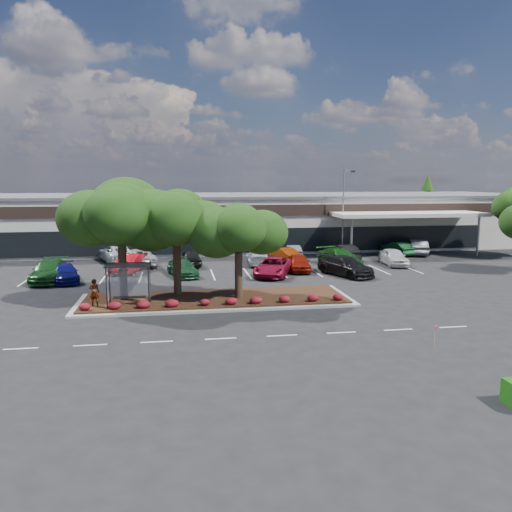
{
  "coord_description": "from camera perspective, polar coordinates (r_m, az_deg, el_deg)",
  "views": [
    {
      "loc": [
        -4.52,
        -28.42,
        7.97
      ],
      "look_at": [
        1.12,
        6.5,
        2.6
      ],
      "focal_mm": 35.0,
      "sensor_mm": 36.0,
      "label": 1
    }
  ],
  "objects": [
    {
      "name": "light_pole",
      "position": [
        54.26,
        10.0,
        4.34
      ],
      "size": [
        1.43,
        0.5,
        9.13
      ],
      "rotation": [
        0.0,
        0.0,
        0.09
      ],
      "color": "gray",
      "rests_on": "ground"
    },
    {
      "name": "car_3",
      "position": [
        42.39,
        -8.4,
        -1.36
      ],
      "size": [
        2.92,
        5.0,
        1.36
      ],
      "primitive_type": "imported",
      "rotation": [
        0.0,
        0.0,
        0.23
      ],
      "color": "#1A4727",
      "rests_on": "ground"
    },
    {
      "name": "car_17",
      "position": [
        56.8,
        17.97,
        0.98
      ],
      "size": [
        3.34,
        5.3,
        1.65
      ],
      "primitive_type": "imported",
      "rotation": [
        0.0,
        0.0,
        2.8
      ],
      "color": "#4F4F55",
      "rests_on": "ground"
    },
    {
      "name": "island_tree_west",
      "position": [
        33.32,
        -15.11,
        1.84
      ],
      "size": [
        7.2,
        7.2,
        7.89
      ],
      "primitive_type": null,
      "color": "black",
      "rests_on": "landscape_island"
    },
    {
      "name": "lane_markings",
      "position": [
        39.89,
        -2.69,
        -2.89
      ],
      "size": [
        33.12,
        20.06,
        0.01
      ],
      "color": "silver",
      "rests_on": "ground"
    },
    {
      "name": "car_13",
      "position": [
        52.22,
        4.13,
        0.57
      ],
      "size": [
        1.5,
        4.06,
        1.33
      ],
      "primitive_type": "imported",
      "rotation": [
        0.0,
        0.0,
        3.12
      ],
      "color": "#5A5C62",
      "rests_on": "ground"
    },
    {
      "name": "person_waiting",
      "position": [
        32.41,
        -17.99,
        -3.99
      ],
      "size": [
        0.68,
        0.49,
        1.73
      ],
      "primitive_type": "imported",
      "rotation": [
        0.0,
        0.0,
        3.02
      ],
      "color": "#594C47",
      "rests_on": "landscape_island"
    },
    {
      "name": "car_6",
      "position": [
        42.79,
        10.19,
        -1.13
      ],
      "size": [
        4.31,
        6.04,
        1.62
      ],
      "primitive_type": "imported",
      "rotation": [
        0.0,
        0.0,
        0.41
      ],
      "color": "black",
      "rests_on": "ground"
    },
    {
      "name": "car_16",
      "position": [
        55.69,
        15.83,
        0.83
      ],
      "size": [
        2.26,
        4.6,
        1.45
      ],
      "primitive_type": "imported",
      "rotation": [
        0.0,
        0.0,
        3.31
      ],
      "color": "#164824",
      "rests_on": "ground"
    },
    {
      "name": "retail_store",
      "position": [
        62.68,
        -4.97,
        4.2
      ],
      "size": [
        80.4,
        25.2,
        6.25
      ],
      "color": "silver",
      "rests_on": "ground"
    },
    {
      "name": "car_0",
      "position": [
        43.04,
        -22.54,
        -1.59
      ],
      "size": [
        2.38,
        5.7,
        1.65
      ],
      "primitive_type": "imported",
      "rotation": [
        0.0,
        0.0,
        0.01
      ],
      "color": "#16481A",
      "rests_on": "ground"
    },
    {
      "name": "landscape_island",
      "position": [
        33.45,
        -4.61,
        -4.96
      ],
      "size": [
        18.0,
        6.0,
        0.26
      ],
      "color": "gray",
      "rests_on": "ground"
    },
    {
      "name": "bus_shelter",
      "position": [
        32.02,
        -14.37,
        -1.83
      ],
      "size": [
        2.75,
        1.55,
        2.59
      ],
      "color": "black",
      "rests_on": "landscape_island"
    },
    {
      "name": "survey_stake",
      "position": [
        25.63,
        19.82,
        -8.33
      ],
      "size": [
        0.07,
        0.14,
        1.12
      ],
      "color": "#97764F",
      "rests_on": "ground"
    },
    {
      "name": "ground",
      "position": [
        29.86,
        -0.13,
        -6.85
      ],
      "size": [
        160.0,
        160.0,
        0.0
      ],
      "primitive_type": "plane",
      "color": "black",
      "rests_on": "ground"
    },
    {
      "name": "car_14",
      "position": [
        48.68,
        2.9,
        0.11
      ],
      "size": [
        3.36,
        4.89,
        1.53
      ],
      "primitive_type": "imported",
      "rotation": [
        0.0,
        0.0,
        3.56
      ],
      "color": "#812803",
      "rests_on": "ground"
    },
    {
      "name": "car_4",
      "position": [
        41.97,
        1.97,
        -1.24
      ],
      "size": [
        4.5,
        6.15,
        1.55
      ],
      "primitive_type": "imported",
      "rotation": [
        0.0,
        0.0,
        -0.39
      ],
      "color": "maroon",
      "rests_on": "ground"
    },
    {
      "name": "car_8",
      "position": [
        48.99,
        15.44,
        -0.1
      ],
      "size": [
        2.35,
        4.83,
        1.59
      ],
      "primitive_type": "imported",
      "rotation": [
        0.0,
        0.0,
        -0.1
      ],
      "color": "silver",
      "rests_on": "ground"
    },
    {
      "name": "shrub_row",
      "position": [
        31.33,
        -4.31,
        -5.17
      ],
      "size": [
        17.0,
        0.8,
        0.5
      ],
      "primitive_type": null,
      "color": "maroon",
      "rests_on": "landscape_island"
    },
    {
      "name": "car_2",
      "position": [
        44.99,
        -14.23,
        -0.83
      ],
      "size": [
        3.05,
        5.02,
        1.56
      ],
      "primitive_type": "imported",
      "rotation": [
        0.0,
        0.0,
        -0.32
      ],
      "color": "#9F0710",
      "rests_on": "ground"
    },
    {
      "name": "island_tree_east",
      "position": [
        32.68,
        -2.02,
        0.79
      ],
      "size": [
        5.8,
        5.8,
        6.5
      ],
      "primitive_type": null,
      "color": "black",
      "rests_on": "landscape_island"
    },
    {
      "name": "car_11",
      "position": [
        47.31,
        -7.53,
        -0.22
      ],
      "size": [
        2.25,
        4.55,
        1.49
      ],
      "primitive_type": "imported",
      "rotation": [
        0.0,
        0.0,
        3.26
      ],
      "color": "black",
      "rests_on": "ground"
    },
    {
      "name": "car_10",
      "position": [
        48.23,
        -13.18,
        -0.13
      ],
      "size": [
        3.72,
        6.26,
        1.63
      ],
      "primitive_type": "imported",
      "rotation": [
        0.0,
        0.0,
        3.32
      ],
      "color": "#9A9DA5",
      "rests_on": "ground"
    },
    {
      "name": "car_7",
      "position": [
        47.17,
        9.57,
        -0.2
      ],
      "size": [
        3.51,
        6.06,
        1.65
      ],
      "primitive_type": "imported",
      "rotation": [
        0.0,
        0.0,
        0.22
      ],
      "color": "#154A15",
      "rests_on": "ground"
    },
    {
      "name": "car_9",
      "position": [
        51.17,
        -15.62,
        0.28
      ],
      "size": [
        4.59,
        6.44,
        1.63
      ],
      "primitive_type": "imported",
      "rotation": [
        0.0,
        0.0,
        3.5
      ],
      "color": "silver",
      "rests_on": "ground"
    },
    {
      "name": "car_15",
      "position": [
        51.17,
        9.96,
        0.44
      ],
      "size": [
        2.15,
        4.96,
        1.59
      ],
      "primitive_type": "imported",
      "rotation": [
        0.0,
        0.0,
        3.24
      ],
      "color": "black",
      "rests_on": "ground"
    },
    {
      "name": "car_1",
      "position": [
        42.36,
        -20.97,
        -1.85
      ],
      "size": [
        3.07,
        5.05,
        1.37
      ],
      "primitive_type": "imported",
      "rotation": [
        0.0,
        0.0,
        0.26
      ],
      "color": "#0C0C59",
      "rests_on": "ground"
    },
    {
      "name": "island_tree_mid",
      "position": [
        33.87,
        -9.07,
        1.65
      ],
      "size": [
        6.6,
        6.6,
        7.32
      ],
      "primitive_type": null,
      "color": "black",
      "rests_on": "landscape_island"
    },
    {
      "name": "conifer_north_east",
      "position": [
        82.1,
        18.92,
        5.75
      ],
      "size": [
        3.96,
        3.96,
        9.0
      ],
      "primitive_type": "cone",
      "color": "black",
      "rests_on": "ground"
    },
    {
      "name": "car_12",
      "position": [
        47.49,
        0.24,
        -0.13
      ],
      "size": [
        2.48,
        5.24,
        1.48
      ],
      "primitive_type": "imported",
      "rotation": [
        0.0,
        0.0,
        3.06
      ],
      "color": "#B8BFC4",
      "rests_on": "ground"
    },
    {
      "name": "car_5",
      "position": [
        44.28,
        4.94,
        -0.78
      ],
      "size": [
        2.33,
        4.62,
        1.51
      ],
      "primitive_type": "imported",
      "rotation": [
        0.0,
        0.0,
        -0.13
      ],
      "color": "maroon",
      "rests_on": "ground"
    }
  ]
}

